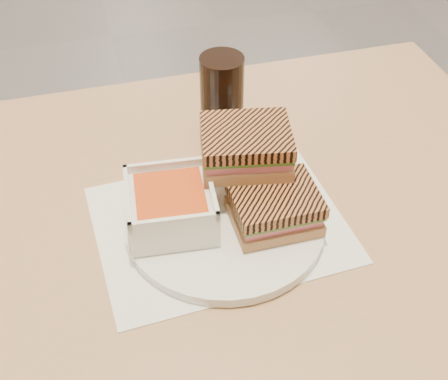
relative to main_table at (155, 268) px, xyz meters
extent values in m
cube|color=#B17F55|center=(0.00, 0.00, 0.10)|extent=(1.20, 0.71, 0.03)
cylinder|color=#B17F55|center=(0.55, 0.30, -0.28)|extent=(0.06, 0.06, 0.72)
cube|color=white|center=(0.09, -0.04, 0.11)|extent=(0.35, 0.28, 0.00)
cylinder|color=white|center=(0.10, -0.05, 0.12)|extent=(0.27, 0.27, 0.01)
cube|color=white|center=(0.03, -0.03, 0.15)|extent=(0.12, 0.12, 0.05)
cube|color=#CF490F|center=(0.03, -0.03, 0.18)|extent=(0.10, 0.10, 0.01)
cube|color=white|center=(0.08, -0.04, 0.19)|extent=(0.02, 0.11, 0.01)
cube|color=white|center=(-0.03, -0.03, 0.19)|extent=(0.02, 0.11, 0.01)
cube|color=white|center=(0.03, 0.02, 0.19)|extent=(0.11, 0.02, 0.01)
cube|color=white|center=(0.02, -0.09, 0.19)|extent=(0.11, 0.02, 0.01)
cube|color=tan|center=(0.16, -0.07, 0.14)|extent=(0.11, 0.09, 0.02)
cube|color=#DA6D6F|center=(0.16, -0.07, 0.15)|extent=(0.11, 0.09, 0.01)
cube|color=#386B23|center=(0.16, -0.07, 0.16)|extent=(0.11, 0.09, 0.01)
cube|color=#A65E30|center=(0.16, -0.07, 0.17)|extent=(0.11, 0.09, 0.02)
cube|color=tan|center=(0.14, 0.00, 0.19)|extent=(0.14, 0.12, 0.02)
cube|color=#DA6D6F|center=(0.14, 0.00, 0.20)|extent=(0.13, 0.11, 0.01)
cube|color=#386B23|center=(0.14, 0.00, 0.21)|extent=(0.13, 0.11, 0.01)
cube|color=#A65E30|center=(0.14, 0.00, 0.23)|extent=(0.14, 0.12, 0.02)
cylinder|color=black|center=(0.15, 0.15, 0.19)|extent=(0.07, 0.07, 0.14)
camera|label=1|loc=(-0.05, -0.59, 0.71)|focal=47.63mm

